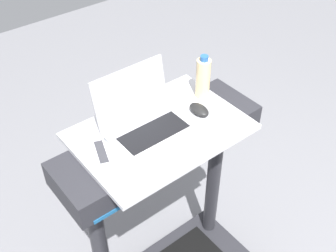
{
  "coord_description": "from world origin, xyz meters",
  "views": [
    {
      "loc": [
        -0.76,
        -0.31,
        2.16
      ],
      "look_at": [
        0.0,
        0.65,
        1.12
      ],
      "focal_mm": 44.97,
      "sensor_mm": 36.0,
      "label": 1
    }
  ],
  "objects_px": {
    "laptop": "(145,119)",
    "tv_remote": "(102,154)",
    "computer_mouse": "(199,110)",
    "water_bottle": "(203,78)"
  },
  "relations": [
    {
      "from": "laptop",
      "to": "tv_remote",
      "type": "height_order",
      "value": "laptop"
    },
    {
      "from": "computer_mouse",
      "to": "laptop",
      "type": "bearing_deg",
      "value": 166.83
    },
    {
      "from": "water_bottle",
      "to": "tv_remote",
      "type": "distance_m",
      "value": 0.55
    },
    {
      "from": "tv_remote",
      "to": "laptop",
      "type": "bearing_deg",
      "value": 6.77
    },
    {
      "from": "water_bottle",
      "to": "tv_remote",
      "type": "xyz_separation_m",
      "value": [
        -0.54,
        -0.05,
        -0.08
      ]
    },
    {
      "from": "laptop",
      "to": "computer_mouse",
      "type": "height_order",
      "value": "laptop"
    },
    {
      "from": "laptop",
      "to": "water_bottle",
      "type": "height_order",
      "value": "laptop"
    },
    {
      "from": "tv_remote",
      "to": "water_bottle",
      "type": "bearing_deg",
      "value": 5.26
    },
    {
      "from": "computer_mouse",
      "to": "water_bottle",
      "type": "height_order",
      "value": "water_bottle"
    },
    {
      "from": "water_bottle",
      "to": "computer_mouse",
      "type": "bearing_deg",
      "value": -137.68
    }
  ]
}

